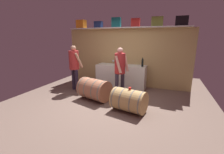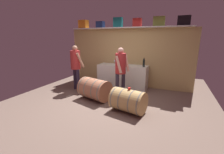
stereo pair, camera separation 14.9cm
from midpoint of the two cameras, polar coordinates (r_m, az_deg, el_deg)
ground_plane at (r=4.89m, az=1.12°, el=-7.96°), size 5.97×7.32×0.02m
back_wall_panel at (r=6.04m, az=6.52°, el=7.04°), size 4.77×0.10×2.18m
high_shelf_board at (r=5.86m, az=6.42°, el=17.67°), size 4.39×0.40×0.03m
toolcase_orange at (r=6.62m, az=-9.80°, el=18.65°), size 0.36×0.28×0.32m
toolcase_navy at (r=6.26m, az=-3.59°, el=18.74°), size 0.28×0.24×0.24m
toolcase_teal at (r=5.99m, az=2.99°, el=19.47°), size 0.33×0.21×0.35m
toolcase_red at (r=5.79m, az=10.09°, el=19.19°), size 0.29×0.19×0.29m
toolcase_olive at (r=5.67m, az=17.76°, el=18.99°), size 0.39×0.22×0.31m
toolcase_black at (r=5.65m, az=25.81°, el=18.24°), size 0.39×0.25×0.30m
work_cabinet at (r=5.84m, az=4.62°, el=0.25°), size 1.84×0.61×0.86m
wine_bottle_dark at (r=5.46m, az=12.46°, el=5.20°), size 0.07×0.07×0.31m
wine_glass at (r=6.04m, az=1.79°, el=5.97°), size 0.09×0.09×0.16m
red_funnel at (r=5.47m, az=6.43°, el=4.52°), size 0.11×0.11×0.12m
wine_barrel_near at (r=3.99m, az=7.08°, el=-8.63°), size 0.95×0.74×0.59m
wine_barrel_far at (r=4.74m, az=-5.47°, el=-4.45°), size 1.08×0.87×0.65m
tasting_cup at (r=3.87m, az=7.47°, el=-4.28°), size 0.07×0.07×0.06m
winemaker_pouring at (r=5.56m, az=-12.49°, el=4.99°), size 0.54×0.49×1.59m
visitor_tasting at (r=4.81m, az=4.11°, el=3.65°), size 0.44×0.51×1.56m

